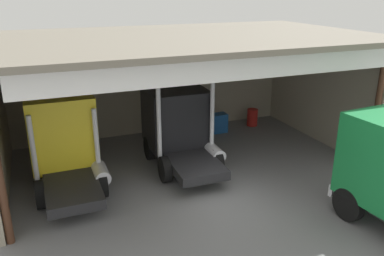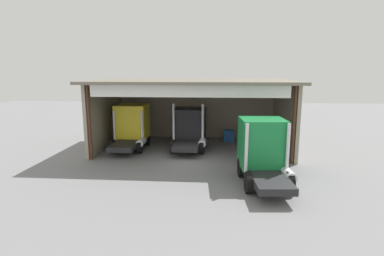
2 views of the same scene
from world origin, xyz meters
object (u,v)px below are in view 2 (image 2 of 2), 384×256
at_px(oil_drum, 253,136).
at_px(truck_green_left_bay, 263,150).
at_px(truck_black_yard_outside, 190,128).
at_px(tool_cart, 229,136).
at_px(truck_yellow_right_bay, 132,126).

bearing_deg(oil_drum, truck_green_left_bay, -94.23).
relative_size(truck_black_yard_outside, tool_cart, 5.00).
distance_m(truck_black_yard_outside, oil_drum, 6.39).
xyz_separation_m(truck_yellow_right_bay, truck_green_left_bay, (9.40, -6.95, 0.04)).
bearing_deg(truck_green_left_bay, oil_drum, 81.59).
xyz_separation_m(truck_black_yard_outside, oil_drum, (5.45, 3.08, -1.24)).
bearing_deg(truck_green_left_bay, truck_black_yard_outside, 119.44).
height_order(oil_drum, tool_cart, tool_cart).
relative_size(truck_black_yard_outside, truck_green_left_bay, 0.96).
distance_m(truck_green_left_bay, oil_drum, 10.28).
bearing_deg(tool_cart, truck_black_yard_outside, -138.80).
xyz_separation_m(truck_black_yard_outside, tool_cart, (3.23, 2.83, -1.21)).
xyz_separation_m(truck_black_yard_outside, truck_green_left_bay, (4.70, -7.07, 0.15)).
distance_m(truck_black_yard_outside, tool_cart, 4.46).
distance_m(truck_green_left_bay, tool_cart, 10.10).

